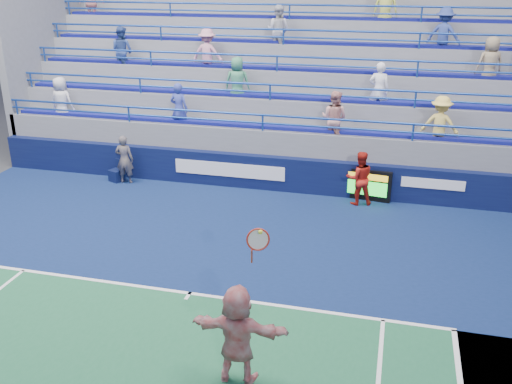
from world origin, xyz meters
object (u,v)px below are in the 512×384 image
(judge_chair, at_px, (117,175))
(ball_girl, at_px, (360,178))
(line_judge, at_px, (125,160))
(serve_speed_board, at_px, (368,185))
(tennis_player, at_px, (238,335))

(judge_chair, distance_m, ball_girl, 7.88)
(line_judge, bearing_deg, serve_speed_board, 176.70)
(judge_chair, xyz_separation_m, line_judge, (0.36, -0.06, 0.57))
(ball_girl, bearing_deg, line_judge, -15.69)
(tennis_player, bearing_deg, judge_chair, 127.92)
(serve_speed_board, relative_size, tennis_player, 0.48)
(judge_chair, distance_m, tennis_player, 10.62)
(tennis_player, relative_size, ball_girl, 1.78)
(judge_chair, bearing_deg, line_judge, -10.05)
(tennis_player, distance_m, line_judge, 10.33)
(serve_speed_board, bearing_deg, tennis_player, -100.29)
(serve_speed_board, bearing_deg, judge_chair, -177.53)
(ball_girl, bearing_deg, serve_speed_board, -139.03)
(line_judge, bearing_deg, ball_girl, 174.01)
(tennis_player, bearing_deg, ball_girl, 80.84)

